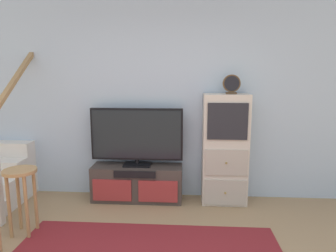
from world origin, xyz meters
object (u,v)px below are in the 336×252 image
(desk_clock, at_px, (232,84))
(bar_stool_far, at_px, (21,186))
(media_console, at_px, (137,183))
(side_cabinet, at_px, (225,150))
(television, at_px, (137,135))

(desk_clock, distance_m, bar_stool_far, 2.68)
(media_console, xyz_separation_m, desk_clock, (1.22, -0.00, 1.33))
(side_cabinet, bearing_deg, desk_clock, -15.59)
(television, height_order, desk_clock, desk_clock)
(television, height_order, side_cabinet, side_cabinet)
(desk_clock, relative_size, bar_stool_far, 0.34)
(desk_clock, xyz_separation_m, bar_stool_far, (-2.28, -0.95, -1.03))
(television, xyz_separation_m, side_cabinet, (1.16, -0.01, -0.17))
(media_console, xyz_separation_m, side_cabinet, (1.16, 0.01, 0.48))
(side_cabinet, xyz_separation_m, desk_clock, (0.05, -0.01, 0.85))
(television, distance_m, bar_stool_far, 1.49)
(desk_clock, bearing_deg, media_console, 179.77)
(television, relative_size, bar_stool_far, 1.70)
(side_cabinet, distance_m, desk_clock, 0.85)
(television, bearing_deg, bar_stool_far, -137.49)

